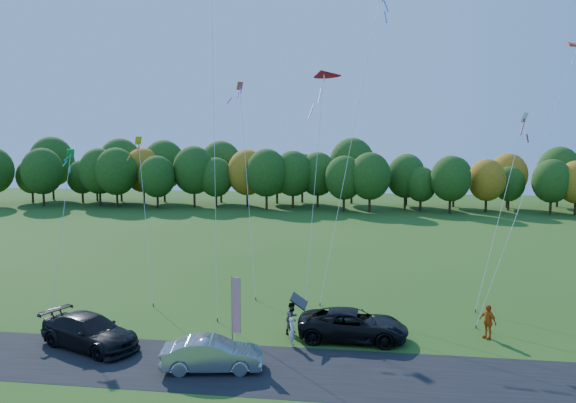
# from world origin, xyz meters

# --- Properties ---
(ground) EXTENTS (160.00, 160.00, 0.00)m
(ground) POSITION_xyz_m (0.00, 0.00, 0.00)
(ground) COLOR #275015
(asphalt_strip) EXTENTS (90.00, 6.00, 0.01)m
(asphalt_strip) POSITION_xyz_m (0.00, -4.00, 0.01)
(asphalt_strip) COLOR black
(asphalt_strip) RESTS_ON ground
(tree_line) EXTENTS (116.00, 12.00, 10.00)m
(tree_line) POSITION_xyz_m (0.00, 55.00, 0.00)
(tree_line) COLOR #1E4711
(tree_line) RESTS_ON ground
(black_suv) EXTENTS (6.08, 2.89, 1.68)m
(black_suv) POSITION_xyz_m (4.39, 0.61, 0.84)
(black_suv) COLOR black
(black_suv) RESTS_ON ground
(silver_sedan) EXTENTS (5.05, 2.48, 1.59)m
(silver_sedan) POSITION_xyz_m (-2.21, -4.44, 0.80)
(silver_sedan) COLOR #9E9DA2
(silver_sedan) RESTS_ON ground
(dark_truck_a) EXTENTS (6.42, 4.54, 1.73)m
(dark_truck_a) POSITION_xyz_m (-9.48, -2.51, 0.86)
(dark_truck_a) COLOR black
(dark_truck_a) RESTS_ON ground
(person_tailgate_a) EXTENTS (0.46, 0.63, 1.57)m
(person_tailgate_a) POSITION_xyz_m (1.18, -0.76, 0.78)
(person_tailgate_a) COLOR silver
(person_tailgate_a) RESTS_ON ground
(person_tailgate_b) EXTENTS (1.00, 1.09, 1.81)m
(person_tailgate_b) POSITION_xyz_m (0.94, 1.09, 0.90)
(person_tailgate_b) COLOR gray
(person_tailgate_b) RESTS_ON ground
(person_east) EXTENTS (1.06, 1.17, 1.92)m
(person_east) POSITION_xyz_m (11.81, 1.88, 0.96)
(person_east) COLOR #D65F14
(person_east) RESTS_ON ground
(feather_flag) EXTENTS (0.52, 0.16, 3.97)m
(feather_flag) POSITION_xyz_m (-1.73, -1.61, 2.42)
(feather_flag) COLOR #999999
(feather_flag) RESTS_ON ground
(kite_delta_blue) EXTENTS (4.88, 12.37, 29.09)m
(kite_delta_blue) POSITION_xyz_m (-5.45, 8.16, 14.11)
(kite_delta_blue) COLOR #4C3F33
(kite_delta_blue) RESTS_ON ground
(kite_parafoil_orange) EXTENTS (5.73, 12.66, 23.71)m
(kite_parafoil_orange) POSITION_xyz_m (4.00, 12.52, 11.68)
(kite_parafoil_orange) COLOR #4C3F33
(kite_parafoil_orange) RESTS_ON ground
(kite_delta_red) EXTENTS (2.51, 11.30, 17.43)m
(kite_delta_red) POSITION_xyz_m (1.44, 10.95, 9.89)
(kite_delta_red) COLOR #4C3F33
(kite_delta_red) RESTS_ON ground
(kite_parafoil_rainbow) EXTENTS (8.29, 6.69, 17.52)m
(kite_parafoil_rainbow) POSITION_xyz_m (14.94, 6.51, 8.63)
(kite_parafoil_rainbow) COLOR #4C3F33
(kite_parafoil_rainbow) RESTS_ON ground
(kite_diamond_yellow) EXTENTS (3.78, 6.56, 11.46)m
(kite_diamond_yellow) POSITION_xyz_m (-10.49, 7.91, 5.54)
(kite_diamond_yellow) COLOR #4C3F33
(kite_diamond_yellow) RESTS_ON ground
(kite_diamond_green) EXTENTS (1.01, 4.50, 10.63)m
(kite_diamond_green) POSITION_xyz_m (-14.59, 4.01, 5.40)
(kite_diamond_green) COLOR #4C3F33
(kite_diamond_green) RESTS_ON ground
(kite_diamond_white) EXTENTS (4.24, 5.25, 13.14)m
(kite_diamond_white) POSITION_xyz_m (13.87, 8.86, 6.36)
(kite_diamond_white) COLOR #4C3F33
(kite_diamond_white) RESTS_ON ground
(kite_diamond_pink) EXTENTS (3.35, 8.45, 15.80)m
(kite_diamond_pink) POSITION_xyz_m (-3.80, 11.15, 7.69)
(kite_diamond_pink) COLOR #4C3F33
(kite_diamond_pink) RESTS_ON ground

